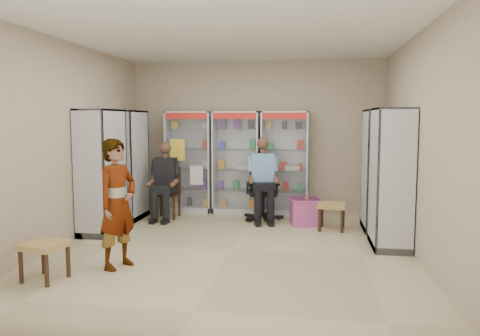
# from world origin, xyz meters

# --- Properties ---
(floor) EXTENTS (6.00, 6.00, 0.00)m
(floor) POSITION_xyz_m (0.00, 0.00, 0.00)
(floor) COLOR tan
(floor) RESTS_ON ground
(room_shell) EXTENTS (5.02, 6.02, 3.01)m
(room_shell) POSITION_xyz_m (0.00, 0.00, 1.97)
(room_shell) COLOR tan
(room_shell) RESTS_ON ground
(cabinet_back_left) EXTENTS (0.90, 0.50, 2.00)m
(cabinet_back_left) POSITION_xyz_m (-1.30, 2.73, 1.00)
(cabinet_back_left) COLOR silver
(cabinet_back_left) RESTS_ON floor
(cabinet_back_mid) EXTENTS (0.90, 0.50, 2.00)m
(cabinet_back_mid) POSITION_xyz_m (-0.35, 2.73, 1.00)
(cabinet_back_mid) COLOR silver
(cabinet_back_mid) RESTS_ON floor
(cabinet_back_right) EXTENTS (0.90, 0.50, 2.00)m
(cabinet_back_right) POSITION_xyz_m (0.60, 2.73, 1.00)
(cabinet_back_right) COLOR #BBBDC3
(cabinet_back_right) RESTS_ON floor
(cabinet_right_far) EXTENTS (0.90, 0.50, 2.00)m
(cabinet_right_far) POSITION_xyz_m (2.23, 1.60, 1.00)
(cabinet_right_far) COLOR #AEB1B6
(cabinet_right_far) RESTS_ON floor
(cabinet_right_near) EXTENTS (0.90, 0.50, 2.00)m
(cabinet_right_near) POSITION_xyz_m (2.23, 0.50, 1.00)
(cabinet_right_near) COLOR #B8BBC0
(cabinet_right_near) RESTS_ON floor
(cabinet_left_far) EXTENTS (0.90, 0.50, 2.00)m
(cabinet_left_far) POSITION_xyz_m (-2.23, 1.80, 1.00)
(cabinet_left_far) COLOR silver
(cabinet_left_far) RESTS_ON floor
(cabinet_left_near) EXTENTS (0.90, 0.50, 2.00)m
(cabinet_left_near) POSITION_xyz_m (-2.23, 0.70, 1.00)
(cabinet_left_near) COLOR #B6B8BE
(cabinet_left_near) RESTS_ON floor
(wooden_chair) EXTENTS (0.42, 0.42, 0.94)m
(wooden_chair) POSITION_xyz_m (-1.55, 2.00, 0.47)
(wooden_chair) COLOR black
(wooden_chair) RESTS_ON floor
(seated_customer) EXTENTS (0.44, 0.60, 1.34)m
(seated_customer) POSITION_xyz_m (-1.55, 1.95, 0.67)
(seated_customer) COLOR black
(seated_customer) RESTS_ON floor
(office_chair) EXTENTS (0.71, 0.71, 1.12)m
(office_chair) POSITION_xyz_m (0.24, 2.10, 0.56)
(office_chair) COLOR black
(office_chair) RESTS_ON floor
(seated_shopkeeper) EXTENTS (0.58, 0.72, 1.42)m
(seated_shopkeeper) POSITION_xyz_m (0.24, 2.05, 0.71)
(seated_shopkeeper) COLOR #66A6CB
(seated_shopkeeper) RESTS_ON floor
(pink_trunk) EXTENTS (0.56, 0.54, 0.46)m
(pink_trunk) POSITION_xyz_m (1.02, 1.78, 0.23)
(pink_trunk) COLOR #A94375
(pink_trunk) RESTS_ON floor
(tea_glass) EXTENTS (0.07, 0.07, 0.11)m
(tea_glass) POSITION_xyz_m (1.04, 1.74, 0.51)
(tea_glass) COLOR #602F08
(tea_glass) RESTS_ON pink_trunk
(woven_stool_a) EXTENTS (0.50, 0.50, 0.45)m
(woven_stool_a) POSITION_xyz_m (1.46, 1.47, 0.22)
(woven_stool_a) COLOR #AE7649
(woven_stool_a) RESTS_ON floor
(woven_stool_b) EXTENTS (0.51, 0.51, 0.44)m
(woven_stool_b) POSITION_xyz_m (-1.90, -1.53, 0.22)
(woven_stool_b) COLOR #A88347
(woven_stool_b) RESTS_ON floor
(standing_man) EXTENTS (0.57, 0.68, 1.60)m
(standing_man) POSITION_xyz_m (-1.26, -0.96, 0.80)
(standing_man) COLOR gray
(standing_man) RESTS_ON floor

